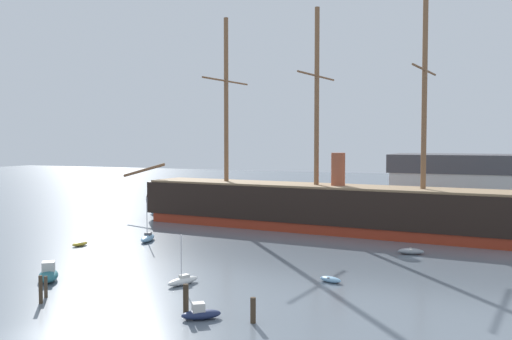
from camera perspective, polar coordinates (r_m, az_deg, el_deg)
ground_plane at (r=43.46m, az=-21.37°, el=-14.86°), size 400.00×400.00×0.00m
tall_ship at (r=85.54m, az=5.90°, el=-3.53°), size 66.90×15.76×32.17m
motorboat_foreground_left at (r=58.58m, az=-19.62°, el=-9.57°), size 4.01×4.33×1.76m
motorboat_foreground_right at (r=44.23m, az=-5.42°, el=-13.77°), size 3.05×2.82×1.24m
sailboat_near_centre at (r=54.32m, az=-7.15°, el=-10.65°), size 2.03×3.71×4.62m
dinghy_mid_left at (r=76.01m, az=-16.82°, el=-6.92°), size 1.29×2.40×0.54m
dinghy_mid_right at (r=55.25m, az=7.29°, el=-10.55°), size 2.42×1.62×0.53m
sailboat_alongside_bow at (r=77.46m, az=-10.54°, el=-6.50°), size 2.70×4.62×5.77m
dinghy_alongside_stern at (r=70.01m, az=14.89°, el=-7.68°), size 3.12×1.88×0.69m
motorboat_far_left at (r=104.20m, az=-9.66°, el=-3.97°), size 4.75×3.81×1.86m
motorboat_far_right at (r=82.91m, az=23.41°, el=-5.95°), size 4.50×4.49×1.88m
motorboat_distant_centre at (r=98.89m, az=7.55°, el=-4.44°), size 3.05×3.11×1.29m
mooring_piling_nearest at (r=43.04m, az=-0.29°, el=-13.55°), size 0.40×0.40×1.86m
mooring_piling_left_pair at (r=45.28m, az=-6.87°, el=-12.43°), size 0.42×0.42×2.31m
mooring_piling_right_pair at (r=50.87m, az=-20.29°, el=-10.90°), size 0.31×0.31×2.26m
mooring_piling_midwater at (r=52.64m, az=-19.85°, el=-10.69°), size 0.30×0.30×1.79m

